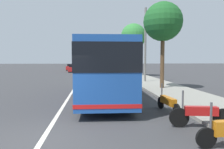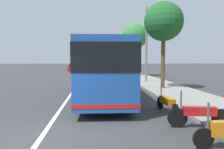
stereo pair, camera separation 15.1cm
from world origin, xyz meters
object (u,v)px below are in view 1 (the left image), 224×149
(car_oncoming, at_px, (74,68))
(roadside_tree_mid_block, at_px, (163,22))
(motorcycle_angled, at_px, (168,102))
(car_ahead_same_lane, at_px, (94,66))
(motorcycle_far_end, at_px, (201,114))
(car_far_distant, at_px, (72,67))
(car_behind_bus, at_px, (94,65))
(coach_bus, at_px, (104,67))
(utility_pole, at_px, (145,46))
(roadside_tree_far_block, at_px, (134,36))

(car_oncoming, bearing_deg, roadside_tree_mid_block, 18.96)
(motorcycle_angled, bearing_deg, car_ahead_same_lane, -1.17)
(motorcycle_angled, height_order, car_oncoming, car_oncoming)
(motorcycle_far_end, relative_size, motorcycle_angled, 0.98)
(motorcycle_angled, bearing_deg, roadside_tree_mid_block, -21.44)
(car_ahead_same_lane, bearing_deg, roadside_tree_mid_block, -174.07)
(car_far_distant, xyz_separation_m, car_behind_bus, (10.41, -4.65, 0.06))
(car_ahead_same_lane, distance_m, car_behind_bus, 5.96)
(coach_bus, bearing_deg, car_behind_bus, 2.05)
(coach_bus, relative_size, car_ahead_same_lane, 2.33)
(car_far_distant, relative_size, utility_pole, 0.61)
(car_oncoming, distance_m, roadside_tree_far_block, 14.98)
(car_far_distant, height_order, utility_pole, utility_pole)
(roadside_tree_mid_block, bearing_deg, car_behind_bus, 7.07)
(coach_bus, xyz_separation_m, car_behind_bus, (44.32, 0.38, -1.19))
(motorcycle_far_end, distance_m, car_oncoming, 34.14)
(car_behind_bus, relative_size, roadside_tree_mid_block, 0.60)
(motorcycle_angled, relative_size, roadside_tree_mid_block, 0.32)
(motorcycle_angled, xyz_separation_m, car_behind_bus, (48.08, 2.99, 0.27))
(car_behind_bus, bearing_deg, roadside_tree_far_block, -172.70)
(coach_bus, relative_size, car_behind_bus, 2.52)
(car_oncoming, bearing_deg, coach_bus, 7.34)
(motorcycle_far_end, relative_size, car_behind_bus, 0.53)
(car_far_distant, distance_m, car_behind_bus, 11.40)
(motorcycle_far_end, height_order, car_ahead_same_lane, car_ahead_same_lane)
(car_ahead_same_lane, distance_m, roadside_tree_mid_block, 35.57)
(utility_pole, bearing_deg, coach_bus, 151.49)
(car_far_distant, distance_m, roadside_tree_mid_block, 32.30)
(car_ahead_same_lane, height_order, roadside_tree_mid_block, roadside_tree_mid_block)
(coach_bus, distance_m, utility_pole, 9.72)
(car_oncoming, distance_m, car_behind_bus, 17.26)
(car_behind_bus, distance_m, roadside_tree_far_block, 28.70)
(roadside_tree_mid_block, bearing_deg, motorcycle_far_end, 169.70)
(car_ahead_same_lane, bearing_deg, motorcycle_far_end, -178.00)
(car_oncoming, bearing_deg, car_ahead_same_lane, 160.08)
(car_oncoming, height_order, car_ahead_same_lane, car_ahead_same_lane)
(car_oncoming, xyz_separation_m, roadside_tree_far_block, (-10.96, -9.04, 4.74))
(motorcycle_far_end, height_order, car_oncoming, car_oncoming)
(car_far_distant, xyz_separation_m, roadside_tree_far_block, (-17.40, -9.94, 4.80))
(roadside_tree_far_block, bearing_deg, car_behind_bus, 10.77)
(coach_bus, distance_m, motorcycle_angled, 4.80)
(coach_bus, xyz_separation_m, car_ahead_same_lane, (38.37, 0.43, -1.17))
(motorcycle_angled, bearing_deg, car_behind_bus, -1.74)
(car_behind_bus, distance_m, utility_pole, 36.39)
(motorcycle_far_end, bearing_deg, utility_pole, -86.86)
(roadside_tree_far_block, bearing_deg, car_oncoming, 39.49)
(coach_bus, bearing_deg, roadside_tree_far_block, -15.00)
(motorcycle_far_end, height_order, utility_pole, utility_pole)
(motorcycle_far_end, xyz_separation_m, car_behind_bus, (50.24, 3.37, 0.25))
(utility_pole, bearing_deg, car_behind_bus, 7.82)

